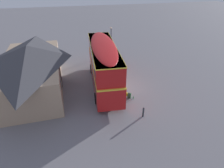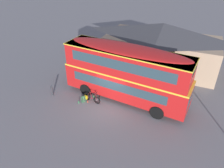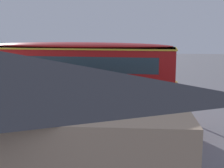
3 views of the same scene
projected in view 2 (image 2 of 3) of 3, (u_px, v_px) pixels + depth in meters
The scene contains 8 objects.
ground_plane at pixel (109, 105), 17.73m from camera, with size 120.00×120.00×0.00m, color slate.
double_decker_bus at pixel (126, 72), 17.18m from camera, with size 10.72×3.18×4.79m.
touring_bicycle at pixel (91, 98), 17.96m from camera, with size 1.72×0.46×1.05m.
backpack_on_ground at pixel (83, 99), 17.97m from camera, with size 0.36×0.40×0.58m.
water_bottle_red_squeeze at pixel (88, 101), 17.97m from camera, with size 0.07×0.07×0.24m.
water_bottle_green_metal at pixel (79, 102), 17.87m from camera, with size 0.07×0.07×0.26m.
pub_building at pixel (161, 45), 22.60m from camera, with size 12.24×6.39×4.84m.
kerb_bollard at pixel (52, 90), 18.73m from camera, with size 0.16×0.16×0.97m.
Camera 2 is at (6.29, -12.71, 10.80)m, focal length 33.95 mm.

